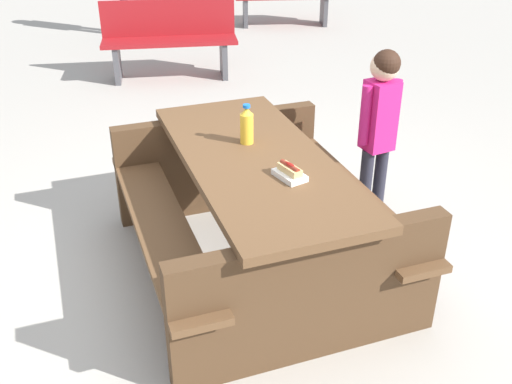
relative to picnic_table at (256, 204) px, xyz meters
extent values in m
plane|color=#B7B2A8|center=(0.00, 0.00, -0.44)|extent=(30.00, 30.00, 0.00)
cube|color=brown|center=(0.00, 0.00, 0.28)|extent=(1.94, 1.24, 0.05)
cube|color=brown|center=(0.16, 0.54, -0.01)|extent=(1.81, 0.77, 0.04)
cube|color=brown|center=(-0.16, -0.54, -0.01)|extent=(1.81, 0.77, 0.04)
cube|color=#4D3520|center=(0.75, -0.22, -0.09)|extent=(0.49, 1.37, 0.70)
cube|color=#4D3520|center=(-0.75, 0.22, -0.09)|extent=(0.49, 1.37, 0.70)
cylinder|color=yellow|center=(-0.18, 0.07, 0.39)|extent=(0.08, 0.08, 0.18)
cone|color=yellow|center=(-0.18, 0.07, 0.50)|extent=(0.07, 0.07, 0.04)
cylinder|color=blue|center=(-0.18, 0.07, 0.53)|extent=(0.04, 0.04, 0.02)
cube|color=white|center=(0.31, -0.01, 0.32)|extent=(0.18, 0.12, 0.03)
cube|color=#D8B272|center=(0.31, -0.01, 0.35)|extent=(0.15, 0.06, 0.04)
cylinder|color=maroon|center=(0.31, -0.01, 0.37)|extent=(0.14, 0.03, 0.03)
ellipsoid|color=maroon|center=(0.31, -0.01, 0.38)|extent=(0.07, 0.03, 0.01)
cylinder|color=#262633|center=(0.00, 0.91, -0.17)|extent=(0.08, 0.08, 0.54)
cylinder|color=#262633|center=(0.02, 1.03, -0.17)|extent=(0.08, 0.08, 0.54)
cube|color=#D11E72|center=(0.01, 0.97, 0.32)|extent=(0.19, 0.20, 0.46)
cylinder|color=#D11E72|center=(-0.01, 0.85, 0.35)|extent=(0.07, 0.07, 0.39)
cylinder|color=#D11E72|center=(0.03, 1.08, 0.35)|extent=(0.07, 0.07, 0.39)
sphere|color=beige|center=(0.01, 0.97, 0.64)|extent=(0.18, 0.18, 0.18)
sphere|color=#331E14|center=(0.02, 0.96, 0.66)|extent=(0.17, 0.17, 0.17)
cube|color=maroon|center=(-3.52, 1.37, -0.01)|extent=(1.05, 1.51, 0.04)
cube|color=maroon|center=(-3.68, 1.45, 0.21)|extent=(0.73, 1.35, 0.40)
cube|color=#4C4C51|center=(-3.80, 0.84, -0.24)|extent=(0.35, 0.22, 0.41)
cube|color=#4C4C51|center=(-3.24, 1.90, -0.24)|extent=(0.35, 0.22, 0.41)
cube|color=#4C4C51|center=(-5.10, 3.51, -0.24)|extent=(0.34, 0.24, 0.41)
cube|color=#4C4C51|center=(-4.46, 4.53, -0.24)|extent=(0.34, 0.24, 0.41)
cylinder|color=#262633|center=(-5.62, 1.80, -0.09)|extent=(0.11, 0.11, 0.71)
cylinder|color=#262633|center=(-5.76, 1.86, -0.09)|extent=(0.11, 0.11, 0.71)
camera|label=1|loc=(2.39, -1.74, 1.72)|focal=41.59mm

